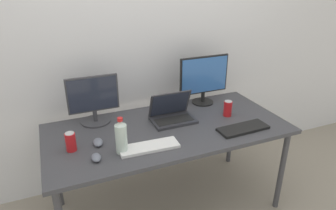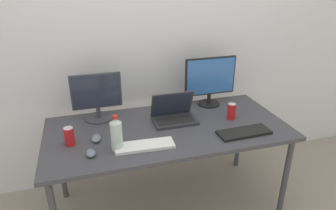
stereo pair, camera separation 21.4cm
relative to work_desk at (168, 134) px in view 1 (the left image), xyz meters
name	(u,v)px [view 1 (the left image)]	position (x,y,z in m)	size (l,w,h in m)	color
ground_plane	(168,205)	(0.00, 0.00, -0.68)	(16.00, 16.00, 0.00)	gray
wall_back	(141,37)	(0.00, 0.59, 0.62)	(7.00, 0.08, 2.60)	silver
work_desk	(168,134)	(0.00, 0.00, 0.00)	(1.77, 0.83, 0.74)	#424247
monitor_left	(93,100)	(-0.48, 0.29, 0.24)	(0.38, 0.22, 0.37)	#38383D
monitor_center	(204,78)	(0.46, 0.30, 0.28)	(0.44, 0.19, 0.42)	black
laptop_silver	(172,114)	(0.07, 0.10, 0.11)	(0.33, 0.22, 0.23)	#2D2D33
keyboard_main	(149,147)	(-0.23, -0.22, 0.07)	(0.39, 0.13, 0.02)	white
keyboard_aux	(243,128)	(0.49, -0.25, 0.07)	(0.38, 0.14, 0.02)	black
mouse_by_keyboard	(96,158)	(-0.57, -0.22, 0.07)	(0.06, 0.09, 0.04)	slate
mouse_by_laptop	(98,142)	(-0.52, -0.05, 0.07)	(0.06, 0.10, 0.03)	slate
water_bottle	(121,137)	(-0.40, -0.20, 0.17)	(0.08, 0.08, 0.24)	silver
soda_can_near_keyboard	(228,108)	(0.51, 0.00, 0.12)	(0.07, 0.07, 0.13)	red
soda_can_by_laptop	(71,142)	(-0.69, -0.05, 0.12)	(0.07, 0.07, 0.13)	red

